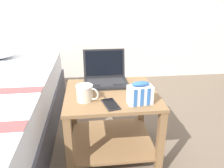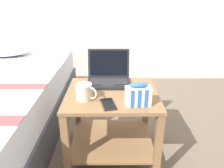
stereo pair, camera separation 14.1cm
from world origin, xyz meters
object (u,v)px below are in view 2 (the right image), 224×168
at_px(snack_bag, 138,95).
at_px(cell_phone, 108,104).
at_px(mug_front_left, 84,91).
at_px(laptop, 109,76).

distance_m(snack_bag, cell_phone, 0.19).
height_order(mug_front_left, snack_bag, snack_bag).
relative_size(laptop, snack_bag, 2.05).
distance_m(mug_front_left, cell_phone, 0.18).
bearing_deg(snack_bag, mug_front_left, 166.87).
bearing_deg(mug_front_left, laptop, 62.66).
xyz_separation_m(laptop, cell_phone, (0.00, -0.37, -0.04)).
relative_size(laptop, cell_phone, 1.96).
bearing_deg(cell_phone, laptop, 90.08).
xyz_separation_m(mug_front_left, snack_bag, (0.33, -0.08, 0.01)).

